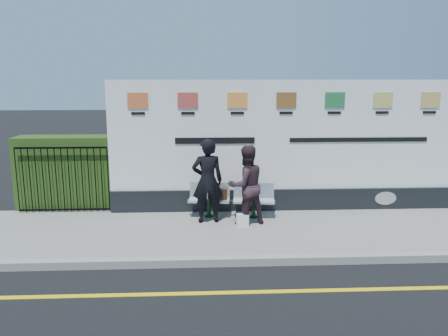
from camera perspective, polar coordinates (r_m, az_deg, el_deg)
The scene contains 12 objects.
ground at distance 6.90m, azimuth 9.30°, elevation -15.61°, with size 80.00×80.00×0.00m, color black.
pavement at distance 9.14m, azimuth 6.06°, elevation -8.18°, with size 14.00×3.00×0.12m, color gray.
kerb at distance 7.76m, azimuth 7.77°, elevation -11.82°, with size 14.00×0.18×0.14m, color gray.
yellow_line at distance 6.90m, azimuth 9.30°, elevation -15.58°, with size 14.00×0.10×0.01m, color yellow.
billboard at distance 10.17m, azimuth 7.86°, elevation 1.73°, with size 8.00×0.30×3.00m.
hedge at distance 11.00m, azimuth -19.65°, elevation -0.48°, with size 2.35×0.70×1.70m, color #2A4815.
railing at distance 10.60m, azimuth -20.31°, elevation -1.41°, with size 2.05×0.06×1.54m, color black, non-canonical shape.
bench at distance 9.72m, azimuth 0.96°, elevation -5.27°, with size 1.89×0.51×0.41m, color #B3BABD, non-canonical shape.
woman_left at distance 9.23m, azimuth -2.18°, elevation -1.69°, with size 0.66×0.43×1.81m, color black.
woman_right at distance 9.12m, azimuth 2.90°, elevation -2.26°, with size 0.82×0.64×1.68m, color #342227.
handbag_brown at distance 9.64m, azimuth -0.51°, elevation -3.41°, with size 0.31×0.13×0.24m, color #321A0D.
carrier_bag_white at distance 9.17m, azimuth 2.43°, elevation -6.81°, with size 0.26×0.15×0.26m, color silver.
Camera 1 is at (-1.36, -6.00, 3.13)m, focal length 35.00 mm.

